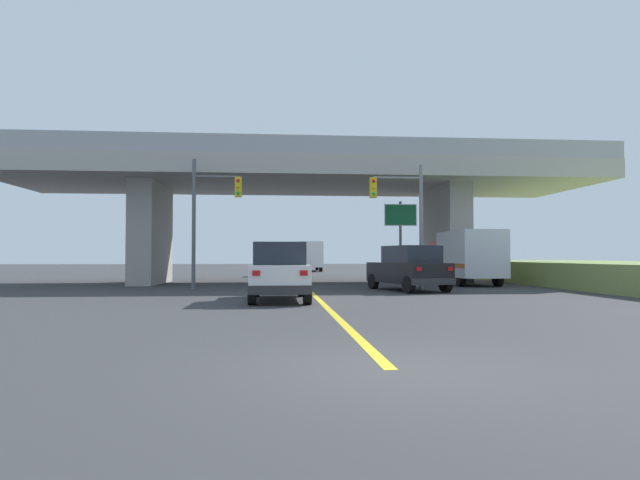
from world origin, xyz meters
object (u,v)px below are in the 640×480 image
at_px(suv_lead, 279,271).
at_px(box_truck, 466,256).
at_px(highway_sign, 401,223).
at_px(traffic_signal_nearside, 405,210).
at_px(sedan_oncoming, 280,263).
at_px(suv_crossing, 409,268).
at_px(traffic_signal_farside, 209,209).
at_px(semi_truck_distant, 310,256).

relative_size(suv_lead, box_truck, 0.70).
bearing_deg(highway_sign, traffic_signal_nearside, -100.53).
distance_m(box_truck, sedan_oncoming, 16.77).
height_order(box_truck, highway_sign, highway_sign).
xyz_separation_m(suv_crossing, traffic_signal_farside, (-9.13, 2.02, 2.78)).
height_order(suv_lead, semi_truck_distant, semi_truck_distant).
height_order(suv_crossing, traffic_signal_farside, traffic_signal_farside).
xyz_separation_m(box_truck, sedan_oncoming, (-10.00, 13.46, -0.53)).
relative_size(traffic_signal_nearside, semi_truck_distant, 0.82).
distance_m(suv_lead, box_truck, 14.37).
distance_m(box_truck, traffic_signal_farside, 14.10).
height_order(box_truck, sedan_oncoming, box_truck).
relative_size(traffic_signal_farside, highway_sign, 1.34).
bearing_deg(suv_crossing, sedan_oncoming, 91.22).
bearing_deg(highway_sign, sedan_oncoming, 116.22).
bearing_deg(sedan_oncoming, traffic_signal_farside, -102.27).
relative_size(suv_crossing, box_truck, 0.73).
xyz_separation_m(suv_crossing, traffic_signal_nearside, (0.14, 1.27, 2.72)).
bearing_deg(highway_sign, semi_truck_distant, 96.76).
distance_m(traffic_signal_nearside, semi_truck_distant, 31.66).
relative_size(sedan_oncoming, traffic_signal_nearside, 0.74).
distance_m(sedan_oncoming, highway_sign, 14.80).
bearing_deg(sedan_oncoming, semi_truck_distant, 77.31).
bearing_deg(semi_truck_distant, traffic_signal_nearside, -85.51).
bearing_deg(box_truck, traffic_signal_nearside, -138.76).
xyz_separation_m(suv_lead, box_truck, (10.30, 10.00, 0.53)).
distance_m(box_truck, traffic_signal_nearside, 6.14).
bearing_deg(highway_sign, box_truck, -5.69).
relative_size(box_truck, highway_sign, 1.46).
relative_size(traffic_signal_nearside, highway_sign, 1.29).
xyz_separation_m(box_truck, semi_truck_distant, (-6.79, 27.71, 0.06)).
relative_size(suv_lead, highway_sign, 1.03).
bearing_deg(suv_lead, suv_crossing, 40.23).
height_order(suv_lead, sedan_oncoming, same).
bearing_deg(suv_crossing, suv_lead, -155.23).
xyz_separation_m(sedan_oncoming, semi_truck_distant, (3.21, 14.26, 0.59)).
height_order(sedan_oncoming, traffic_signal_nearside, traffic_signal_nearside).
height_order(suv_lead, traffic_signal_nearside, traffic_signal_nearside).
bearing_deg(suv_crossing, traffic_signal_nearside, 68.40).
distance_m(suv_crossing, traffic_signal_nearside, 3.00).
height_order(sedan_oncoming, highway_sign, highway_sign).
xyz_separation_m(sedan_oncoming, traffic_signal_farside, (-3.59, -16.49, 2.78)).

